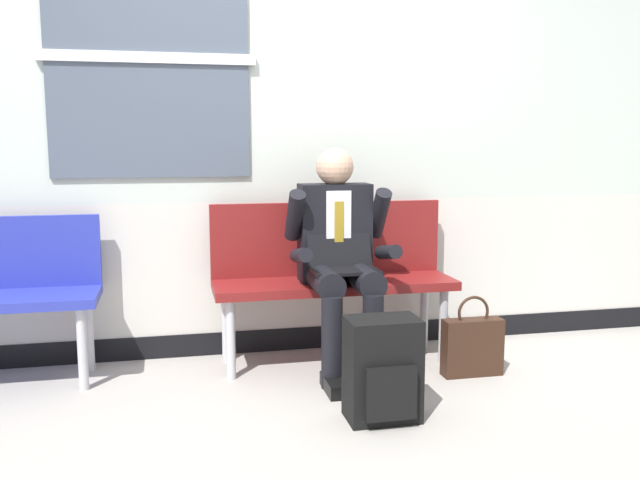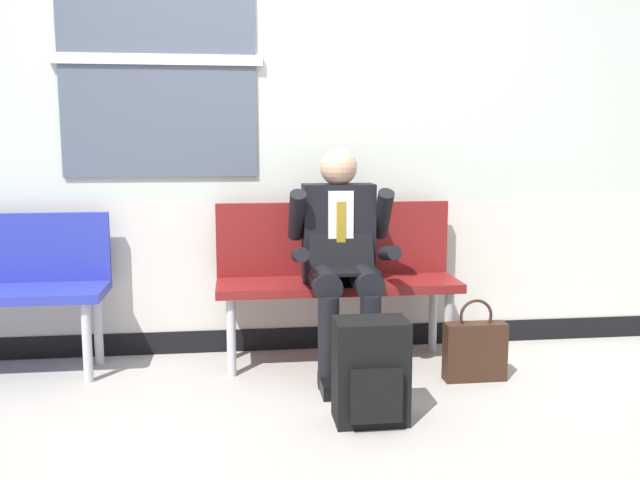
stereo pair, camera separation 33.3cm
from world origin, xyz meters
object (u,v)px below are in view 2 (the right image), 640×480
object	(u,v)px
backpack	(371,372)
handbag	(475,350)
bench_with_person	(336,268)
person_seated	(342,254)

from	to	relation	value
backpack	handbag	world-z (taller)	backpack
bench_with_person	person_seated	size ratio (longest dim) A/B	1.12
handbag	person_seated	bearing A→B (deg)	159.95
backpack	bench_with_person	bearing A→B (deg)	91.46
person_seated	backpack	bearing A→B (deg)	-88.13
person_seated	backpack	distance (m)	0.83
person_seated	backpack	size ratio (longest dim) A/B	2.59
person_seated	handbag	bearing A→B (deg)	-20.05
bench_with_person	person_seated	xyz separation A→B (m)	(-0.00, -0.20, 0.12)
bench_with_person	backpack	world-z (taller)	bench_with_person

